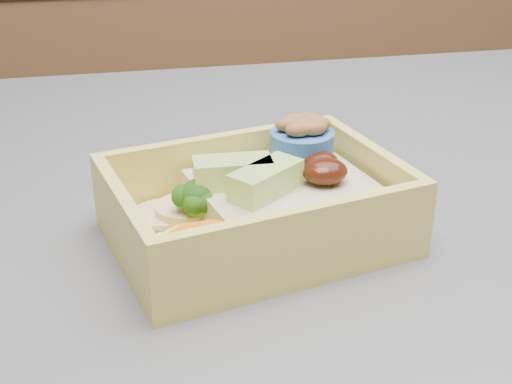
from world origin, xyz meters
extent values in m
cube|color=brown|center=(0.00, 1.20, 0.45)|extent=(3.20, 0.60, 0.90)
cube|color=#3D3D42|center=(0.00, -0.10, 0.90)|extent=(1.24, 0.84, 0.04)
cube|color=#E4D15E|center=(-0.05, -0.08, 0.92)|extent=(0.20, 0.16, 0.01)
cube|color=#E4D15E|center=(-0.06, -0.02, 0.95)|extent=(0.18, 0.05, 0.04)
cube|color=#E4D15E|center=(-0.03, -0.14, 0.95)|extent=(0.18, 0.05, 0.04)
cube|color=#E4D15E|center=(0.04, -0.06, 0.95)|extent=(0.03, 0.11, 0.04)
cube|color=#E4D15E|center=(-0.13, -0.10, 0.95)|extent=(0.03, 0.11, 0.04)
cube|color=tan|center=(-0.03, -0.08, 0.94)|extent=(0.13, 0.12, 0.03)
ellipsoid|color=#361208|center=(0.00, -0.08, 0.96)|extent=(0.03, 0.03, 0.02)
ellipsoid|color=#361208|center=(0.00, -0.06, 0.96)|extent=(0.03, 0.02, 0.01)
cube|color=#B6DF74|center=(-0.04, -0.09, 0.96)|extent=(0.05, 0.05, 0.02)
cube|color=#B6DF74|center=(-0.06, -0.07, 0.96)|extent=(0.05, 0.02, 0.02)
cylinder|color=#77A458|center=(-0.08, -0.08, 0.94)|extent=(0.01, 0.01, 0.02)
sphere|color=#255513|center=(-0.08, -0.08, 0.95)|extent=(0.02, 0.02, 0.02)
sphere|color=#255513|center=(-0.08, -0.07, 0.95)|extent=(0.02, 0.02, 0.02)
sphere|color=#255513|center=(-0.09, -0.07, 0.95)|extent=(0.02, 0.02, 0.02)
sphere|color=#255513|center=(-0.08, -0.08, 0.95)|extent=(0.01, 0.01, 0.01)
sphere|color=#255513|center=(-0.09, -0.08, 0.95)|extent=(0.01, 0.01, 0.01)
sphere|color=#255513|center=(-0.09, -0.07, 0.95)|extent=(0.01, 0.01, 0.01)
cylinder|color=yellow|center=(-0.09, -0.12, 0.94)|extent=(0.04, 0.04, 0.02)
cylinder|color=orange|center=(-0.09, -0.12, 0.95)|extent=(0.02, 0.02, 0.00)
cylinder|color=orange|center=(-0.10, -0.13, 0.95)|extent=(0.02, 0.02, 0.00)
cylinder|color=orange|center=(-0.08, -0.12, 0.95)|extent=(0.02, 0.02, 0.00)
cylinder|color=#D8B87C|center=(-0.10, -0.06, 0.93)|extent=(0.04, 0.04, 0.01)
cylinder|color=#D8B87C|center=(-0.09, -0.06, 0.94)|extent=(0.04, 0.04, 0.01)
ellipsoid|color=white|center=(-0.07, -0.05, 0.94)|extent=(0.02, 0.02, 0.02)
ellipsoid|color=white|center=(-0.11, -0.11, 0.94)|extent=(0.02, 0.02, 0.02)
cylinder|color=#3568B6|center=(-0.01, -0.04, 0.97)|extent=(0.04, 0.04, 0.02)
ellipsoid|color=brown|center=(-0.01, -0.04, 0.98)|extent=(0.02, 0.02, 0.01)
ellipsoid|color=brown|center=(0.00, -0.03, 0.98)|extent=(0.02, 0.02, 0.01)
ellipsoid|color=brown|center=(-0.01, -0.04, 0.98)|extent=(0.02, 0.02, 0.01)
ellipsoid|color=brown|center=(0.00, -0.05, 0.98)|extent=(0.02, 0.02, 0.01)
ellipsoid|color=brown|center=(-0.01, -0.05, 0.98)|extent=(0.02, 0.02, 0.01)
ellipsoid|color=brown|center=(0.00, -0.04, 0.98)|extent=(0.02, 0.02, 0.01)
ellipsoid|color=brown|center=(-0.01, -0.03, 0.98)|extent=(0.02, 0.02, 0.01)
ellipsoid|color=brown|center=(0.00, -0.03, 0.98)|extent=(0.02, 0.02, 0.01)
camera|label=1|loc=(-0.13, -0.47, 1.15)|focal=50.00mm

